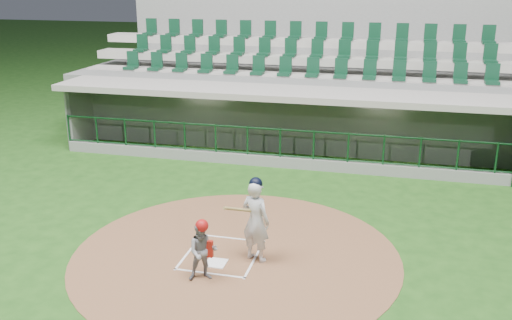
% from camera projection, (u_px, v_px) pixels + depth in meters
% --- Properties ---
extents(ground, '(120.00, 120.00, 0.00)m').
position_uv_depth(ground, '(226.00, 249.00, 12.80)').
color(ground, '#1C4714').
rests_on(ground, ground).
extents(dirt_circle, '(7.20, 7.20, 0.01)m').
position_uv_depth(dirt_circle, '(236.00, 255.00, 12.55)').
color(dirt_circle, brown).
rests_on(dirt_circle, ground).
extents(home_plate, '(0.43, 0.43, 0.02)m').
position_uv_depth(home_plate, '(216.00, 263.00, 12.15)').
color(home_plate, white).
rests_on(home_plate, dirt_circle).
extents(batter_box_chalk, '(1.55, 1.80, 0.01)m').
position_uv_depth(batter_box_chalk, '(222.00, 255.00, 12.52)').
color(batter_box_chalk, white).
rests_on(batter_box_chalk, ground).
extents(dugout_structure, '(16.40, 3.70, 3.00)m').
position_uv_depth(dugout_structure, '(293.00, 124.00, 19.71)').
color(dugout_structure, gray).
rests_on(dugout_structure, ground).
extents(seating_deck, '(17.00, 6.72, 5.15)m').
position_uv_depth(seating_deck, '(306.00, 94.00, 22.43)').
color(seating_deck, slate).
rests_on(seating_deck, ground).
extents(batter, '(0.92, 0.96, 1.88)m').
position_uv_depth(batter, '(256.00, 219.00, 12.04)').
color(batter, silver).
rests_on(batter, dirt_circle).
extents(catcher, '(0.73, 0.66, 1.30)m').
position_uv_depth(catcher, '(203.00, 250.00, 11.35)').
color(catcher, gray).
rests_on(catcher, dirt_circle).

